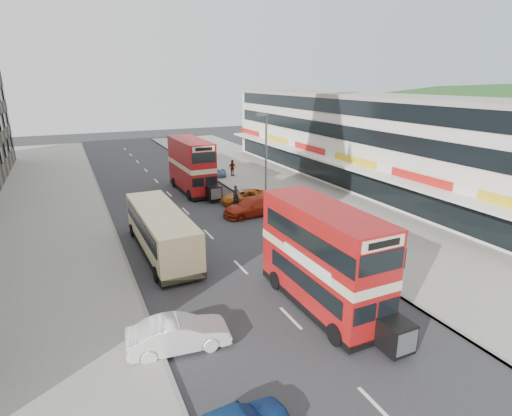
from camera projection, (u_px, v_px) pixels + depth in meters
ground at (314, 342)px, 17.41m from camera, size 160.00×160.00×0.00m
road_surface at (186, 211)px, 34.69m from camera, size 12.00×90.00×0.01m
pavement_right at (306, 194)px, 39.51m from camera, size 12.00×90.00×0.15m
pavement_left at (26, 232)px, 29.83m from camera, size 12.00×90.00×0.15m
kerb_left at (111, 220)px, 32.21m from camera, size 0.20×90.00×0.16m
kerb_right at (251, 202)px, 37.13m from camera, size 0.20×90.00×0.16m
commercial_row at (362, 139)px, 43.05m from camera, size 9.90×46.20×9.30m
street_lamp at (265, 153)px, 34.15m from camera, size 1.00×0.20×8.12m
bus_main at (323, 258)px, 19.39m from camera, size 2.51×8.98×4.94m
bus_second at (192, 166)px, 39.99m from camera, size 2.65×9.11×5.01m
coach at (161, 230)px, 25.90m from camera, size 2.74×10.07×2.66m
car_left_front at (179, 334)px, 16.79m from camera, size 4.33×1.91×1.38m
car_right_a at (253, 206)px, 33.48m from camera, size 5.25×2.39×1.49m
car_right_b at (245, 197)px, 36.74m from camera, size 4.53×2.32×1.23m
car_right_c at (208, 173)px, 45.65m from camera, size 4.17×2.10×1.36m
pedestrian_near at (298, 209)px, 32.20m from camera, size 0.69×0.66×1.55m
pedestrian_far at (232, 168)px, 46.62m from camera, size 1.14×0.72×1.80m
cyclist at (236, 201)px, 35.41m from camera, size 0.73×1.85×2.00m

